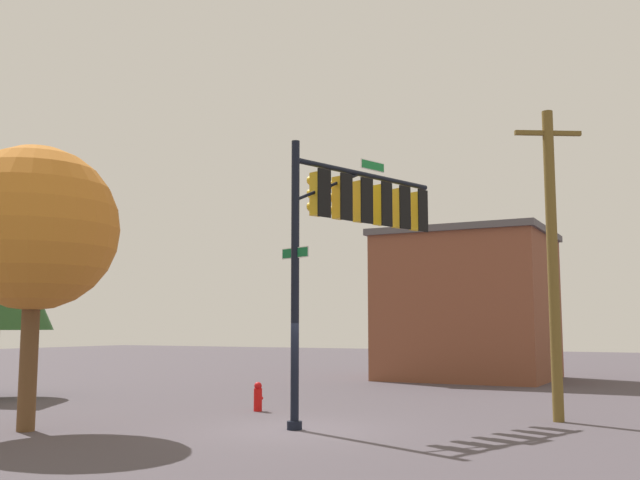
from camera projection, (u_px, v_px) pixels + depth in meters
ground_plane at (294, 430)px, 17.21m from camera, size 120.00×120.00×0.00m
signal_pole_assembly at (357, 216)px, 19.40m from camera, size 5.12×2.24×6.98m
utility_pole at (553, 258)px, 19.14m from camera, size 1.02×1.61×8.17m
fire_hydrant at (258, 397)px, 21.02m from camera, size 0.33×0.24×0.83m
tree_mid at (35, 229)px, 17.52m from camera, size 3.97×3.97×6.77m
brick_building at (468, 305)px, 34.30m from camera, size 7.08×7.63×6.86m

